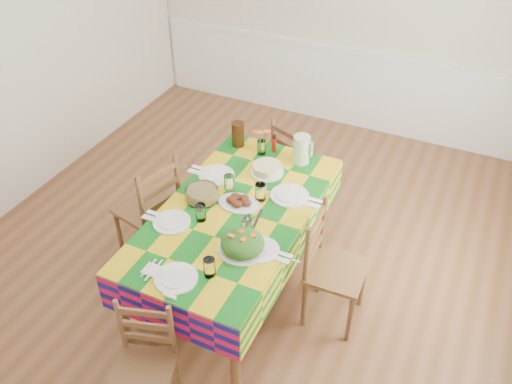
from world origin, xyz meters
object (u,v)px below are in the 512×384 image
dining_table (235,219)px  green_pitcher (301,149)px  chair_left (151,210)px  meat_platter (239,202)px  tea_pitcher (238,134)px  chair_far (294,161)px  chair_right (331,269)px  chair_near (144,366)px

dining_table → green_pitcher: bearing=75.5°
dining_table → chair_left: (-0.76, -0.01, -0.18)m
meat_platter → tea_pitcher: tea_pitcher is taller
green_pitcher → meat_platter: bearing=-106.1°
tea_pitcher → chair_far: size_ratio=0.25×
tea_pitcher → chair_right: bearing=-35.1°
dining_table → meat_platter: (-0.00, 0.07, 0.11)m
dining_table → chair_near: 1.24m
dining_table → green_pitcher: size_ratio=8.05×
green_pitcher → tea_pitcher: size_ratio=1.10×
chair_near → green_pitcher: bearing=67.3°
meat_platter → chair_far: (-0.01, 1.15, -0.35)m
dining_table → chair_near: chair_near is taller
chair_near → chair_right: (0.78, 1.22, 0.05)m
meat_platter → tea_pitcher: size_ratio=1.49×
chair_near → chair_right: chair_right is taller
chair_near → chair_left: chair_left is taller
meat_platter → chair_left: 0.82m
meat_platter → chair_right: (0.77, -0.07, -0.30)m
tea_pitcher → chair_far: 0.70m
tea_pitcher → chair_right: tea_pitcher is taller
dining_table → chair_near: bearing=-90.5°
dining_table → chair_left: bearing=-179.2°
tea_pitcher → chair_right: size_ratio=0.23×
dining_table → chair_left: 0.78m
chair_far → chair_left: size_ratio=0.86×
tea_pitcher → chair_left: (-0.39, -0.81, -0.37)m
dining_table → tea_pitcher: tea_pitcher is taller
dining_table → meat_platter: size_ratio=5.94×
dining_table → chair_far: chair_far is taller
tea_pitcher → chair_left: chair_left is taller
green_pitcher → chair_left: size_ratio=0.24×
green_pitcher → tea_pitcher: bearing=179.2°
chair_near → tea_pitcher: bearing=83.7°
tea_pitcher → chair_right: 1.45m
meat_platter → chair_left: bearing=-173.8°
meat_platter → chair_right: size_ratio=0.34×
chair_left → chair_near: bearing=45.5°
chair_right → meat_platter: bearing=82.7°
chair_far → meat_platter: bearing=112.1°
green_pitcher → chair_near: (-0.22, -2.01, -0.45)m
green_pitcher → chair_far: green_pitcher is taller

